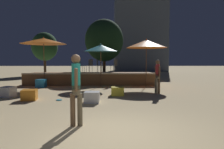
# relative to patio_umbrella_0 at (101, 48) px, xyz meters

# --- Properties ---
(ground_plane) EXTENTS (120.00, 120.00, 0.00)m
(ground_plane) POSITION_rel_patio_umbrella_0_xyz_m (0.64, -9.13, -2.43)
(ground_plane) COLOR #D1B784
(wooden_deck) EXTENTS (8.77, 2.58, 0.84)m
(wooden_deck) POSITION_rel_patio_umbrella_0_xyz_m (-0.74, 1.47, -2.05)
(wooden_deck) COLOR brown
(wooden_deck) RESTS_ON ground
(patio_umbrella_0) EXTENTS (2.17, 2.17, 2.73)m
(patio_umbrella_0) POSITION_rel_patio_umbrella_0_xyz_m (0.00, 0.00, 0.00)
(patio_umbrella_0) COLOR brown
(patio_umbrella_0) RESTS_ON ground
(patio_umbrella_1) EXTENTS (2.88, 2.88, 3.15)m
(patio_umbrella_1) POSITION_rel_patio_umbrella_0_xyz_m (-3.65, 0.15, 0.46)
(patio_umbrella_1) COLOR brown
(patio_umbrella_1) RESTS_ON ground
(patio_umbrella_2) EXTENTS (2.55, 2.55, 3.02)m
(patio_umbrella_2) POSITION_rel_patio_umbrella_0_xyz_m (2.86, -0.23, 0.26)
(patio_umbrella_2) COLOR brown
(patio_umbrella_2) RESTS_ON ground
(cube_seat_0) EXTENTS (0.58, 0.58, 0.50)m
(cube_seat_0) POSITION_rel_patio_umbrella_0_xyz_m (-3.67, -0.46, -2.18)
(cube_seat_0) COLOR #2D9EDB
(cube_seat_0) RESTS_ON ground
(cube_seat_2) EXTENTS (0.61, 0.61, 0.43)m
(cube_seat_2) POSITION_rel_patio_umbrella_0_xyz_m (-0.17, -5.37, -2.22)
(cube_seat_2) COLOR white
(cube_seat_2) RESTS_ON ground
(cube_seat_3) EXTENTS (0.67, 0.67, 0.47)m
(cube_seat_3) POSITION_rel_patio_umbrella_0_xyz_m (-4.08, -4.04, -2.20)
(cube_seat_3) COLOR white
(cube_seat_3) RESTS_ON ground
(cube_seat_4) EXTENTS (0.60, 0.60, 0.40)m
(cube_seat_4) POSITION_rel_patio_umbrella_0_xyz_m (0.91, -3.67, -2.23)
(cube_seat_4) COLOR yellow
(cube_seat_4) RESTS_ON ground
(cube_seat_5) EXTENTS (0.66, 0.66, 0.44)m
(cube_seat_5) POSITION_rel_patio_umbrella_0_xyz_m (-2.82, -4.84, -2.21)
(cube_seat_5) COLOR orange
(cube_seat_5) RESTS_ON ground
(person_1) EXTENTS (0.30, 0.58, 1.81)m
(person_1) POSITION_rel_patio_umbrella_0_xyz_m (-0.33, -8.49, -1.43)
(person_1) COLOR brown
(person_1) RESTS_ON ground
(person_2) EXTENTS (0.28, 0.45, 1.69)m
(person_2) POSITION_rel_patio_umbrella_0_xyz_m (2.91, -3.20, -1.52)
(person_2) COLOR brown
(person_2) RESTS_ON ground
(bistro_chair_0) EXTENTS (0.48, 0.48, 0.90)m
(bistro_chair_0) POSITION_rel_patio_umbrella_0_xyz_m (0.92, 1.04, -1.05)
(bistro_chair_0) COLOR #2D3338
(bistro_chair_0) RESTS_ON wooden_deck
(bistro_chair_1) EXTENTS (0.48, 0.48, 0.90)m
(bistro_chair_1) POSITION_rel_patio_umbrella_0_xyz_m (-0.83, 1.74, -1.05)
(bistro_chair_1) COLOR #47474C
(bistro_chair_1) RESTS_ON wooden_deck
(bistro_chair_2) EXTENTS (0.42, 0.42, 0.90)m
(bistro_chair_2) POSITION_rel_patio_umbrella_0_xyz_m (-0.21, 1.32, -1.05)
(bistro_chair_2) COLOR #2D3338
(bistro_chair_2) RESTS_ON wooden_deck
(bistro_chair_3) EXTENTS (0.44, 0.44, 0.90)m
(bistro_chair_3) POSITION_rel_patio_umbrella_0_xyz_m (-1.43, 0.85, -1.05)
(bistro_chair_3) COLOR #1E4C47
(bistro_chair_3) RESTS_ON wooden_deck
(frisbee_disc) EXTENTS (0.23, 0.23, 0.03)m
(frisbee_disc) POSITION_rel_patio_umbrella_0_xyz_m (-1.57, -4.93, -2.41)
(frisbee_disc) COLOR #33B2D8
(frisbee_disc) RESTS_ON ground
(background_tree_0) EXTENTS (3.57, 3.57, 5.48)m
(background_tree_0) POSITION_rel_patio_umbrella_0_xyz_m (0.10, 6.61, 1.08)
(background_tree_0) COLOR #3D2B1C
(background_tree_0) RESTS_ON ground
(background_tree_1) EXTENTS (2.91, 2.91, 4.81)m
(background_tree_1) POSITION_rel_patio_umbrella_0_xyz_m (-6.72, 11.00, 0.77)
(background_tree_1) COLOR #3D2B1C
(background_tree_1) RESTS_ON ground
(distant_building) EXTENTS (8.03, 4.00, 10.55)m
(distant_building) POSITION_rel_patio_umbrella_0_xyz_m (5.45, 20.27, 2.84)
(distant_building) COLOR #4C5666
(distant_building) RESTS_ON ground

